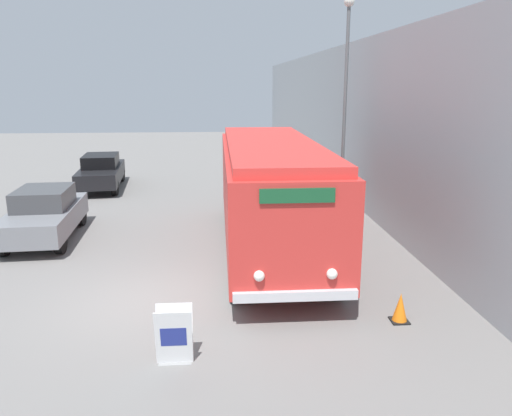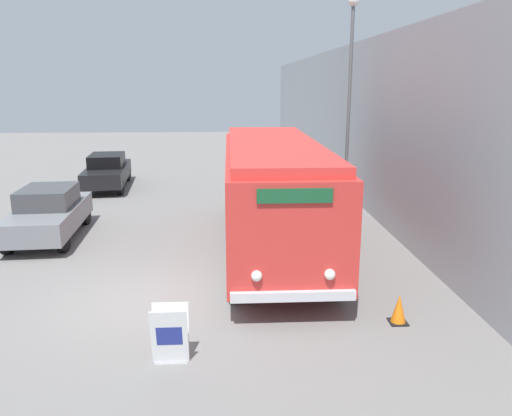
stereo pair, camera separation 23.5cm
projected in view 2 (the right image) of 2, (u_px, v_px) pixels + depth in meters
ground_plane at (147, 301)px, 11.16m from camera, size 80.00×80.00×0.00m
building_wall_right at (359, 122)px, 20.45m from camera, size 0.30×60.00×6.35m
vintage_bus at (273, 189)px, 14.14m from camera, size 2.62×9.59×3.17m
sign_board at (170, 335)px, 8.61m from camera, size 0.63×0.39×1.04m
streetlamp at (350, 81)px, 17.25m from camera, size 0.36×0.36×7.57m
parked_car_near at (49, 213)px, 15.55m from camera, size 2.06×4.45×1.59m
parked_car_mid at (107, 171)px, 23.05m from camera, size 2.17×4.82×1.55m
traffic_cone at (399, 309)px, 10.07m from camera, size 0.36×0.36×0.61m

